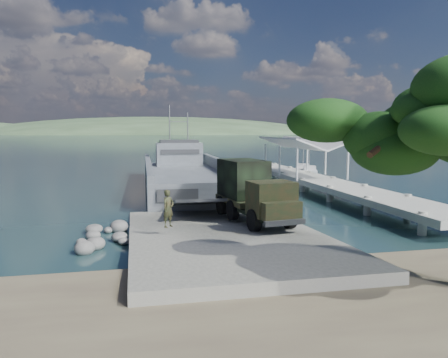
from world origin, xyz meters
TOP-DOWN VIEW (x-y plane):
  - ground at (0.00, 0.00)m, footprint 1400.00×1400.00m
  - boat_ramp at (0.00, -1.00)m, footprint 10.00×18.00m
  - shoreline_rocks at (-6.20, 0.50)m, footprint 3.20×5.60m
  - distant_headlands at (50.00, 560.00)m, footprint 1000.00×240.00m
  - pier at (13.00, 18.77)m, footprint 6.40×44.00m
  - landing_craft at (0.75, 21.42)m, footprint 9.03×33.19m
  - military_truck at (2.32, 1.77)m, footprint 3.51×8.06m
  - soldier at (-2.96, -0.84)m, footprint 0.86×0.84m
  - sailboat_near at (18.60, 31.45)m, footprint 3.53×6.16m
  - sailboat_far at (18.77, 34.00)m, footprint 3.71×6.44m

SIDE VIEW (x-z plane):
  - ground at x=0.00m, z-range 0.00..0.00m
  - shoreline_rocks at x=-6.20m, z-range -0.45..0.45m
  - distant_headlands at x=50.00m, z-range -24.00..24.00m
  - boat_ramp at x=0.00m, z-range 0.00..0.50m
  - sailboat_near at x=18.60m, z-range -3.22..3.99m
  - sailboat_far at x=18.77m, z-range -3.37..4.17m
  - landing_craft at x=0.75m, z-range -4.10..5.70m
  - soldier at x=-2.96m, z-range 0.50..2.49m
  - pier at x=13.00m, z-range -1.45..4.65m
  - military_truck at x=2.32m, z-range 0.49..4.11m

